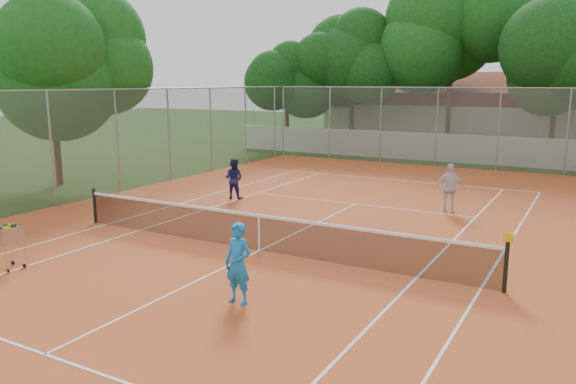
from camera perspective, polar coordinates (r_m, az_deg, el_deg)
The scene contains 12 objects.
ground at distance 14.48m, azimuth -2.92°, elevation -6.06°, with size 120.00×120.00×0.00m, color #193A0F.
court_pad at distance 14.47m, azimuth -2.92°, elevation -6.02°, with size 18.00×34.00×0.02m, color #BF5325.
court_lines at distance 14.47m, azimuth -2.92°, elevation -5.97°, with size 10.98×23.78×0.01m, color white.
tennis_net at distance 14.34m, azimuth -2.94°, elevation -4.11°, with size 11.88×0.10×0.98m, color black.
perimeter_fence at distance 14.02m, azimuth -3.00°, elevation 1.78°, with size 18.00×34.00×4.00m, color slate.
boundary_wall at distance 31.77m, azimuth 15.66°, elevation 4.34°, with size 26.00×0.30×1.50m, color white.
clubhouse at distance 41.81m, azimuth 16.40°, elevation 7.83°, with size 16.40×9.00×4.40m, color beige.
tropical_trees at distance 34.50m, azimuth 17.26°, elevation 11.84°, with size 29.00×19.00×10.00m, color #0D3510.
player_near at distance 10.97m, azimuth -5.09°, elevation -7.25°, with size 0.59×0.38×1.61m, color blue.
player_far_left at distance 20.81m, azimuth -5.53°, elevation 1.36°, with size 0.72×0.56×1.48m, color navy.
player_far_right at distance 19.23m, azimuth 16.13°, elevation 0.38°, with size 0.95×0.40×1.63m, color silver.
ball_hopper at distance 14.41m, azimuth -26.54°, elevation -4.91°, with size 0.54×0.54×1.13m, color #AFAEB5.
Camera 1 is at (7.39, -11.69, 4.27)m, focal length 35.00 mm.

